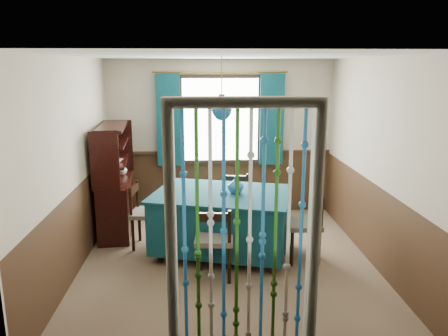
{
  "coord_description": "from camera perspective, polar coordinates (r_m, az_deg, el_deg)",
  "views": [
    {
      "loc": [
        -0.31,
        -5.01,
        2.39
      ],
      "look_at": [
        -0.03,
        0.3,
        1.14
      ],
      "focal_mm": 35.0,
      "sensor_mm": 36.0,
      "label": 1
    }
  ],
  "objects": [
    {
      "name": "floor",
      "position": [
        5.56,
        0.45,
        -12.28
      ],
      "size": [
        4.0,
        4.0,
        0.0
      ],
      "primitive_type": "plane",
      "color": "brown",
      "rests_on": "ground"
    },
    {
      "name": "ceiling",
      "position": [
        5.02,
        0.51,
        14.46
      ],
      "size": [
        4.0,
        4.0,
        0.0
      ],
      "primitive_type": "plane",
      "rotation": [
        3.14,
        0.0,
        0.0
      ],
      "color": "silver",
      "rests_on": "ground"
    },
    {
      "name": "wall_back",
      "position": [
        7.11,
        -0.5,
        3.96
      ],
      "size": [
        3.6,
        0.0,
        3.6
      ],
      "primitive_type": "plane",
      "rotation": [
        1.57,
        0.0,
        0.0
      ],
      "color": "#BCB29A",
      "rests_on": "ground"
    },
    {
      "name": "wall_front",
      "position": [
        3.23,
        2.64,
        -7.46
      ],
      "size": [
        3.6,
        0.0,
        3.6
      ],
      "primitive_type": "plane",
      "rotation": [
        -1.57,
        0.0,
        0.0
      ],
      "color": "#BCB29A",
      "rests_on": "ground"
    },
    {
      "name": "wall_left",
      "position": [
        5.35,
        -19.15,
        0.15
      ],
      "size": [
        0.0,
        4.0,
        4.0
      ],
      "primitive_type": "plane",
      "rotation": [
        1.57,
        0.0,
        1.57
      ],
      "color": "#BCB29A",
      "rests_on": "ground"
    },
    {
      "name": "wall_right",
      "position": [
        5.55,
        19.37,
        0.59
      ],
      "size": [
        0.0,
        4.0,
        4.0
      ],
      "primitive_type": "plane",
      "rotation": [
        1.57,
        0.0,
        -1.57
      ],
      "color": "#BCB29A",
      "rests_on": "ground"
    },
    {
      "name": "wainscot_back",
      "position": [
        7.25,
        -0.48,
        -1.92
      ],
      "size": [
        3.6,
        0.0,
        3.6
      ],
      "primitive_type": "plane",
      "rotation": [
        1.57,
        0.0,
        0.0
      ],
      "color": "#3B2616",
      "rests_on": "ground"
    },
    {
      "name": "wainscot_front",
      "position": [
        3.58,
        2.48,
        -18.69
      ],
      "size": [
        3.6,
        0.0,
        3.6
      ],
      "primitive_type": "plane",
      "rotation": [
        -1.57,
        0.0,
        0.0
      ],
      "color": "#3B2616",
      "rests_on": "ground"
    },
    {
      "name": "wainscot_left",
      "position": [
        5.55,
        -18.42,
        -7.41
      ],
      "size": [
        0.0,
        4.0,
        4.0
      ],
      "primitive_type": "plane",
      "rotation": [
        1.57,
        0.0,
        1.57
      ],
      "color": "#3B2616",
      "rests_on": "ground"
    },
    {
      "name": "wainscot_right",
      "position": [
        5.75,
        18.66,
        -6.73
      ],
      "size": [
        0.0,
        4.0,
        4.0
      ],
      "primitive_type": "plane",
      "rotation": [
        1.57,
        0.0,
        -1.57
      ],
      "color": "#3B2616",
      "rests_on": "ground"
    },
    {
      "name": "window",
      "position": [
        7.01,
        -0.49,
        6.32
      ],
      "size": [
        1.32,
        0.12,
        1.42
      ],
      "primitive_type": "cube",
      "color": "black",
      "rests_on": "wall_back"
    },
    {
      "name": "doorway",
      "position": [
        3.36,
        2.51,
        -10.29
      ],
      "size": [
        1.16,
        0.12,
        2.18
      ],
      "primitive_type": null,
      "color": "silver",
      "rests_on": "ground"
    },
    {
      "name": "dining_table",
      "position": [
        5.65,
        -0.28,
        -6.66
      ],
      "size": [
        1.95,
        1.58,
        0.82
      ],
      "rotation": [
        0.0,
        0.0,
        -0.26
      ],
      "color": "#0D3A46",
      "rests_on": "floor"
    },
    {
      "name": "chair_near",
      "position": [
        5.01,
        -1.31,
        -9.42
      ],
      "size": [
        0.46,
        0.44,
        0.87
      ],
      "rotation": [
        0.0,
        0.0,
        -0.07
      ],
      "color": "black",
      "rests_on": "floor"
    },
    {
      "name": "chair_far",
      "position": [
        6.35,
        1.46,
        -4.55
      ],
      "size": [
        0.47,
        0.45,
        0.85
      ],
      "rotation": [
        0.0,
        0.0,
        3.02
      ],
      "color": "black",
      "rests_on": "floor"
    },
    {
      "name": "chair_left",
      "position": [
        5.96,
        -10.21,
        -5.86
      ],
      "size": [
        0.45,
        0.47,
        0.87
      ],
      "rotation": [
        0.0,
        0.0,
        -1.68
      ],
      "color": "black",
      "rests_on": "floor"
    },
    {
      "name": "chair_right",
      "position": [
        5.56,
        10.6,
        -7.27
      ],
      "size": [
        0.42,
        0.44,
        0.88
      ],
      "rotation": [
        0.0,
        0.0,
        1.56
      ],
      "color": "black",
      "rests_on": "floor"
    },
    {
      "name": "sideboard",
      "position": [
        6.55,
        -14.04,
        -3.45
      ],
      "size": [
        0.53,
        1.24,
        1.58
      ],
      "rotation": [
        0.0,
        0.0,
        0.09
      ],
      "color": "black",
      "rests_on": "floor"
    },
    {
      "name": "pendant_lamp",
      "position": [
        5.34,
        -0.3,
        7.86
      ],
      "size": [
        0.25,
        0.25,
        0.76
      ],
      "color": "olive",
      "rests_on": "ceiling"
    },
    {
      "name": "vase_table",
      "position": [
        5.5,
        1.52,
        -2.31
      ],
      "size": [
        0.19,
        0.19,
        0.19
      ],
      "primitive_type": "imported",
      "rotation": [
        0.0,
        0.0,
        0.03
      ],
      "color": "navy",
      "rests_on": "dining_table"
    },
    {
      "name": "bowl_shelf",
      "position": [
        6.21,
        -14.12,
        0.92
      ],
      "size": [
        0.3,
        0.3,
        0.06
      ],
      "primitive_type": "imported",
      "rotation": [
        0.0,
        0.0,
        -0.37
      ],
      "color": "beige",
      "rests_on": "sideboard"
    },
    {
      "name": "vase_sideboard",
      "position": [
        6.76,
        -13.19,
        -0.08
      ],
      "size": [
        0.2,
        0.2,
        0.17
      ],
      "primitive_type": "imported",
      "rotation": [
        0.0,
        0.0,
        0.19
      ],
      "color": "beige",
      "rests_on": "sideboard"
    }
  ]
}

